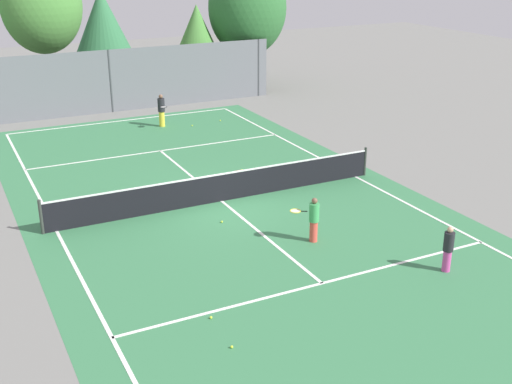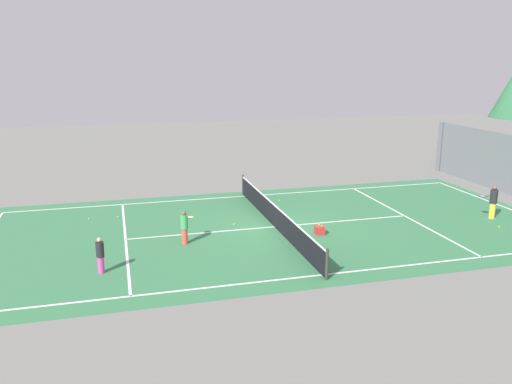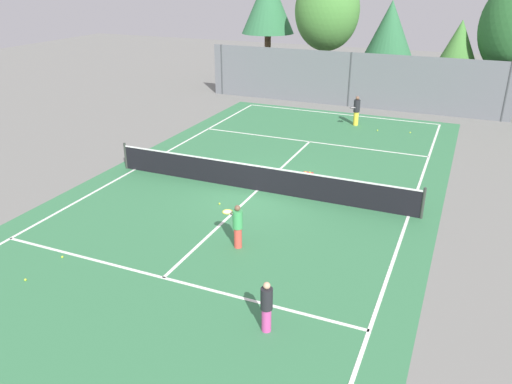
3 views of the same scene
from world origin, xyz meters
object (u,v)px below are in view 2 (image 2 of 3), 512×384
at_px(player_0, 493,201).
at_px(tennis_ball_2, 234,224).
at_px(tennis_ball_3, 279,200).
at_px(tennis_ball_0, 89,219).
at_px(tennis_ball_1, 118,217).
at_px(ball_crate, 320,230).
at_px(player_2, 100,255).
at_px(player_1, 185,227).
at_px(tennis_ball_4, 499,227).

relative_size(player_0, tennis_ball_2, 23.55).
distance_m(player_0, tennis_ball_3, 10.21).
xyz_separation_m(tennis_ball_0, tennis_ball_1, (0.06, 1.29, 0.00)).
bearing_deg(ball_crate, player_2, -77.97).
distance_m(player_2, ball_crate, 9.04).
height_order(player_2, ball_crate, player_2).
xyz_separation_m(player_1, tennis_ball_0, (-4.39, -3.85, -0.68)).
height_order(player_0, tennis_ball_0, player_0).
relative_size(player_0, player_2, 1.20).
xyz_separation_m(player_2, ball_crate, (-1.88, 8.83, -0.48)).
bearing_deg(tennis_ball_3, tennis_ball_1, -83.83).
bearing_deg(player_2, tennis_ball_1, 174.44).
bearing_deg(player_1, ball_crate, 86.54).
distance_m(ball_crate, tennis_ball_0, 10.60).
bearing_deg(tennis_ball_3, ball_crate, 0.15).
relative_size(player_1, tennis_ball_4, 20.73).
relative_size(ball_crate, tennis_ball_0, 6.45).
bearing_deg(ball_crate, tennis_ball_4, 81.43).
relative_size(player_0, tennis_ball_4, 23.55).
bearing_deg(tennis_ball_1, ball_crate, 60.29).
bearing_deg(ball_crate, tennis_ball_3, -179.85).
relative_size(player_1, tennis_ball_3, 20.73).
relative_size(player_2, tennis_ball_1, 19.59).
bearing_deg(player_0, player_2, -83.53).
height_order(tennis_ball_0, tennis_ball_4, same).
bearing_deg(tennis_ball_2, player_2, -54.14).
bearing_deg(tennis_ball_4, ball_crate, -98.57).
height_order(player_0, player_1, player_0).
height_order(player_2, tennis_ball_4, player_2).
relative_size(player_0, tennis_ball_0, 23.55).
distance_m(player_2, tennis_ball_2, 6.97).
bearing_deg(player_1, tennis_ball_0, -138.75).
bearing_deg(tennis_ball_1, tennis_ball_2, 63.50).
bearing_deg(player_0, tennis_ball_4, -25.33).
bearing_deg(tennis_ball_1, player_2, -5.56).
distance_m(tennis_ball_2, tennis_ball_3, 4.64).
height_order(tennis_ball_3, tennis_ball_4, same).
bearing_deg(tennis_ball_0, tennis_ball_3, 94.98).
xyz_separation_m(player_0, tennis_ball_4, (1.29, -0.61, -0.77)).
distance_m(player_2, tennis_ball_3, 11.55).
bearing_deg(tennis_ball_2, tennis_ball_0, -112.06).
bearing_deg(player_0, tennis_ball_0, -104.41).
height_order(ball_crate, tennis_ball_2, ball_crate).
relative_size(tennis_ball_0, tennis_ball_1, 1.00).
relative_size(player_2, tennis_ball_2, 19.59).
xyz_separation_m(tennis_ball_2, tennis_ball_3, (-3.37, 3.19, 0.00)).
height_order(player_2, tennis_ball_1, player_2).
distance_m(tennis_ball_1, tennis_ball_2, 5.57).
height_order(tennis_ball_1, tennis_ball_4, same).
relative_size(player_0, tennis_ball_1, 23.55).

